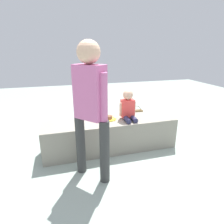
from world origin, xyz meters
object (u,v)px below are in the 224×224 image
gift_bag (150,125)px  water_bottle_near_gift (66,126)px  child_seated (128,107)px  party_cup_red (124,122)px  cake_box_white (76,132)px  handbag_black_leather (102,128)px  handbag_brown_canvas (136,115)px  adult_standing (90,101)px  cake_plate (109,118)px  water_bottle_far_side (117,118)px

gift_bag → water_bottle_near_gift: 1.70m
child_seated → party_cup_red: (0.29, 0.98, -0.67)m
cake_box_white → handbag_black_leather: handbag_black_leather is taller
party_cup_red → handbag_black_leather: handbag_black_leather is taller
handbag_black_leather → handbag_brown_canvas: bearing=29.8°
adult_standing → cake_plate: adult_standing is taller
child_seated → water_bottle_near_gift: (-0.96, 0.98, -0.63)m
water_bottle_near_gift → handbag_black_leather: (0.67, -0.36, 0.04)m
adult_standing → cake_plate: size_ratio=7.53×
adult_standing → handbag_black_leather: (0.41, 1.23, -0.89)m
cake_plate → cake_box_white: 0.91m
gift_bag → water_bottle_near_gift: size_ratio=1.73×
child_seated → water_bottle_far_side: bearing=81.5°
handbag_black_leather → water_bottle_far_side: bearing=47.7°
water_bottle_far_side → cake_box_white: (-0.95, -0.43, -0.03)m
child_seated → gift_bag: bearing=35.1°
child_seated → water_bottle_far_side: 1.29m
handbag_black_leather → handbag_brown_canvas: size_ratio=0.99×
cake_box_white → water_bottle_near_gift: bearing=120.2°
adult_standing → handbag_black_leather: bearing=71.4°
water_bottle_far_side → handbag_brown_canvas: bearing=4.5°
child_seated → adult_standing: size_ratio=0.29×
water_bottle_near_gift → cake_box_white: size_ratio=0.65×
handbag_brown_canvas → cake_plate: bearing=-130.9°
gift_bag → cake_box_white: bearing=171.6°
adult_standing → child_seated: bearing=41.3°
cake_box_white → handbag_brown_canvas: size_ratio=0.84×
water_bottle_near_gift → cake_box_white: water_bottle_near_gift is taller
water_bottle_near_gift → child_seated: bearing=-45.5°
adult_standing → party_cup_red: bearing=58.2°
water_bottle_near_gift → handbag_black_leather: 0.77m
gift_bag → water_bottle_near_gift: (-1.62, 0.51, -0.05)m
water_bottle_near_gift → handbag_black_leather: handbag_black_leather is taller
cake_plate → gift_bag: 1.11m
cake_plate → party_cup_red: 1.19m
handbag_black_leather → cake_plate: bearing=-90.8°
gift_bag → handbag_black_leather: size_ratio=0.95×
adult_standing → party_cup_red: 2.12m
gift_bag → handbag_black_leather: handbag_black_leather is taller
child_seated → cake_box_white: (-0.79, 0.68, -0.65)m
water_bottle_near_gift → party_cup_red: bearing=0.2°
child_seated → adult_standing: (-0.70, -0.62, 0.31)m
child_seated → water_bottle_far_side: (0.17, 1.11, -0.62)m
handbag_brown_canvas → water_bottle_near_gift: bearing=-173.9°
water_bottle_far_side → cake_box_white: size_ratio=0.70×
adult_standing → handbag_brown_canvas: (1.35, 1.77, -0.90)m
child_seated → cake_box_white: 1.23m
gift_bag → party_cup_red: bearing=125.5°
adult_standing → handbag_black_leather: size_ratio=5.04×
child_seated → water_bottle_near_gift: size_ratio=2.63×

